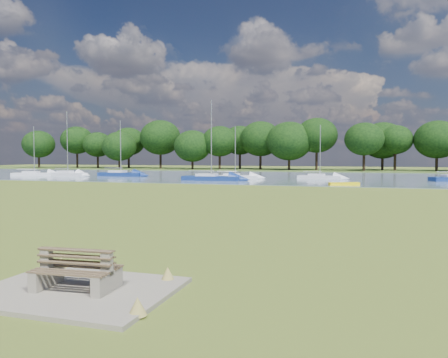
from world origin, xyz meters
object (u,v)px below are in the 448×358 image
(sailboat_3, at_px, (319,176))
(sailboat_7, at_px, (235,176))
(kayak, at_px, (344,184))
(sailboat_8, at_px, (211,176))
(bench_pair, at_px, (76,271))
(sailboat_6, at_px, (34,173))
(sailboat_1, at_px, (120,173))
(sailboat_5, at_px, (67,173))

(sailboat_3, height_order, sailboat_7, sailboat_3)
(kayak, relative_size, sailboat_8, 0.31)
(bench_pair, xyz_separation_m, sailboat_3, (0.74, 50.00, -0.04))
(kayak, xyz_separation_m, sailboat_8, (-15.94, 4.34, 0.35))
(sailboat_6, bearing_deg, bench_pair, -70.60)
(sailboat_3, height_order, sailboat_6, sailboat_6)
(kayak, height_order, sailboat_3, sailboat_3)
(sailboat_7, xyz_separation_m, sailboat_8, (-1.58, -5.12, 0.10))
(kayak, distance_m, sailboat_1, 34.30)
(kayak, xyz_separation_m, sailboat_1, (-32.49, 10.99, 0.35))
(sailboat_1, bearing_deg, sailboat_5, -168.26)
(kayak, relative_size, sailboat_3, 0.44)
(sailboat_6, xyz_separation_m, sailboat_8, (29.93, -4.11, 0.09))
(sailboat_5, bearing_deg, bench_pair, -46.57)
(sailboat_5, height_order, sailboat_8, sailboat_8)
(sailboat_6, bearing_deg, sailboat_5, -13.71)
(kayak, xyz_separation_m, sailboat_6, (-45.88, 8.44, 0.26))
(sailboat_3, xyz_separation_m, sailboat_6, (-42.32, -3.55, 0.01))
(sailboat_6, relative_size, sailboat_8, 0.76)
(sailboat_6, height_order, sailboat_7, sailboat_6)
(kayak, bearing_deg, sailboat_6, 149.25)
(sailboat_5, xyz_separation_m, sailboat_7, (26.12, 0.18, -0.10))
(kayak, relative_size, sailboat_5, 0.32)
(bench_pair, relative_size, kayak, 0.60)
(sailboat_5, relative_size, sailboat_6, 1.28)
(sailboat_5, xyz_separation_m, sailboat_8, (24.54, -4.94, 0.00))
(kayak, bearing_deg, sailboat_5, 146.78)
(sailboat_7, bearing_deg, sailboat_5, 172.67)
(bench_pair, height_order, sailboat_8, sailboat_8)
(kayak, distance_m, sailboat_8, 16.53)
(sailboat_1, relative_size, sailboat_3, 1.17)
(sailboat_1, distance_m, sailboat_8, 17.83)
(kayak, height_order, sailboat_1, sailboat_1)
(sailboat_1, relative_size, sailboat_8, 0.84)
(sailboat_8, bearing_deg, sailboat_3, 28.75)
(bench_pair, bearing_deg, sailboat_5, 122.93)
(kayak, distance_m, sailboat_6, 46.65)
(sailboat_3, xyz_separation_m, sailboat_5, (-36.93, -2.72, 0.10))
(kayak, relative_size, sailboat_7, 0.44)
(bench_pair, relative_size, sailboat_7, 0.27)
(sailboat_1, height_order, sailboat_5, sailboat_5)
(sailboat_5, distance_m, sailboat_8, 25.03)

